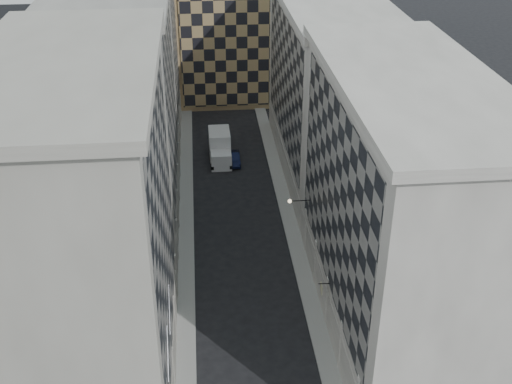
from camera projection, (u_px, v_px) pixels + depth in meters
sidewalk_west at (186, 228)px, 64.10m from camera, size 1.50×100.00×0.15m
sidewalk_east at (290, 223)px, 64.95m from camera, size 1.50×100.00×0.15m
bldg_left_a at (89, 238)px, 41.39m from camera, size 10.80×22.80×23.70m
bldg_left_b at (120, 114)px, 60.72m from camera, size 10.80×22.80×22.70m
bldg_left_c at (137, 51)px, 80.05m from camera, size 10.80×22.80×21.70m
bldg_right_a at (398, 210)px, 47.37m from camera, size 10.80×26.80×20.70m
bldg_right_b at (328, 89)px, 71.03m from camera, size 10.80×28.80×19.70m
tan_block at (233, 31)px, 92.97m from camera, size 16.80×14.80×18.80m
flagpoles_left at (168, 330)px, 39.34m from camera, size 0.10×6.33×2.33m
bracket_lamp at (292, 201)px, 56.67m from camera, size 1.98×0.36×0.36m
box_truck at (220, 148)px, 77.12m from camera, size 2.57×6.18×3.38m
dark_car at (234, 158)px, 76.57m from camera, size 1.36×3.85×1.26m
shop_sign at (322, 288)px, 49.68m from camera, size 0.90×0.79×0.87m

